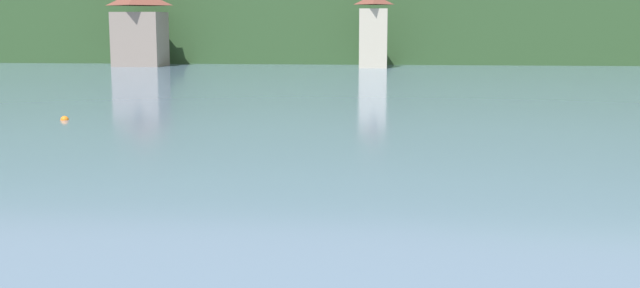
% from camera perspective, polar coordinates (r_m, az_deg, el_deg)
% --- Properties ---
extents(shore_building_west, '(6.16, 5.77, 9.46)m').
position_cam_1_polar(shore_building_west, '(100.80, -13.11, 8.22)').
color(shore_building_west, gray).
rests_on(shore_building_west, ground_plane).
extents(shore_building_westcentral, '(3.50, 4.06, 8.74)m').
position_cam_1_polar(shore_building_westcentral, '(94.97, 3.96, 8.19)').
color(shore_building_westcentral, '#BCB29E').
rests_on(shore_building_westcentral, ground_plane).
extents(mooring_buoy_mid, '(0.46, 0.46, 0.46)m').
position_cam_1_polar(mooring_buoy_mid, '(45.80, -18.26, 1.68)').
color(mooring_buoy_mid, orange).
rests_on(mooring_buoy_mid, ground_plane).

